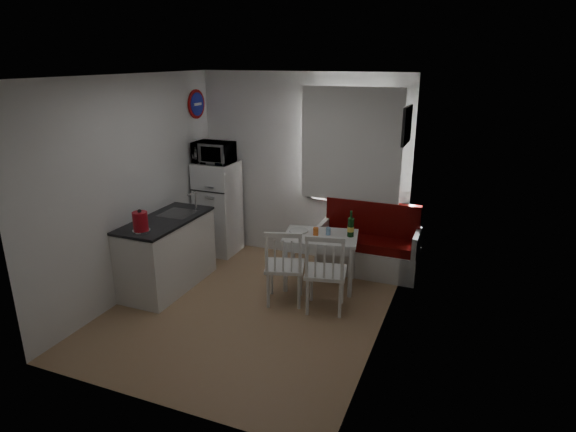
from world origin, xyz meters
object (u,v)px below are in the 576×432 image
(chair_left, at_px, (282,259))
(chair_right, at_px, (323,265))
(kitchen_counter, at_px, (168,252))
(dining_table, at_px, (321,241))
(wine_bottle, at_px, (351,224))
(kettle, at_px, (140,222))
(bench, at_px, (368,250))
(fridge, at_px, (218,208))
(microwave, at_px, (214,152))

(chair_left, bearing_deg, chair_right, -17.19)
(kitchen_counter, height_order, dining_table, kitchen_counter)
(wine_bottle, bearing_deg, kitchen_counter, -158.46)
(chair_right, relative_size, wine_bottle, 1.60)
(dining_table, distance_m, kettle, 2.16)
(bench, bearing_deg, kitchen_counter, -148.79)
(wine_bottle, bearing_deg, fridge, 168.91)
(microwave, relative_size, kettle, 2.01)
(bench, distance_m, dining_table, 0.83)
(chair_left, bearing_deg, kitchen_counter, 165.63)
(kitchen_counter, xyz_separation_m, bench, (2.24, 1.36, -0.14))
(dining_table, bearing_deg, bench, 41.64)
(kitchen_counter, xyz_separation_m, fridge, (0.02, 1.24, 0.22))
(wine_bottle, bearing_deg, chair_right, -97.41)
(bench, relative_size, chair_left, 2.44)
(bench, height_order, fridge, fridge)
(chair_right, bearing_deg, microwave, 138.72)
(bench, relative_size, microwave, 2.48)
(chair_left, height_order, fridge, fridge)
(kitchen_counter, xyz_separation_m, kettle, (0.05, -0.51, 0.58))
(chair_right, height_order, wine_bottle, wine_bottle)
(bench, distance_m, fridge, 2.25)
(chair_left, xyz_separation_m, microwave, (-1.49, 1.13, 0.93))
(wine_bottle, bearing_deg, dining_table, -164.05)
(dining_table, bearing_deg, kitchen_counter, -168.41)
(dining_table, distance_m, wine_bottle, 0.44)
(fridge, height_order, kettle, fridge)
(microwave, bearing_deg, kettle, -88.99)
(kitchen_counter, relative_size, dining_table, 1.31)
(fridge, bearing_deg, bench, 2.86)
(kitchen_counter, bearing_deg, chair_left, 2.55)
(chair_right, xyz_separation_m, wine_bottle, (0.10, 0.77, 0.25))
(bench, distance_m, kettle, 2.96)
(bench, bearing_deg, fridge, -177.14)
(chair_right, bearing_deg, bench, 68.40)
(chair_left, xyz_separation_m, kettle, (-1.46, -0.58, 0.45))
(bench, distance_m, chair_right, 1.34)
(kitchen_counter, height_order, microwave, microwave)
(dining_table, height_order, fridge, fridge)
(kitchen_counter, bearing_deg, dining_table, 22.60)
(dining_table, distance_m, chair_left, 0.71)
(kitchen_counter, height_order, fridge, fridge)
(kitchen_counter, relative_size, microwave, 2.47)
(microwave, bearing_deg, chair_left, -37.03)
(dining_table, relative_size, microwave, 1.88)
(chair_right, distance_m, fridge, 2.32)
(chair_right, relative_size, fridge, 0.39)
(fridge, bearing_deg, kitchen_counter, -90.90)
(kitchen_counter, bearing_deg, chair_right, 1.85)
(fridge, bearing_deg, microwave, -90.00)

